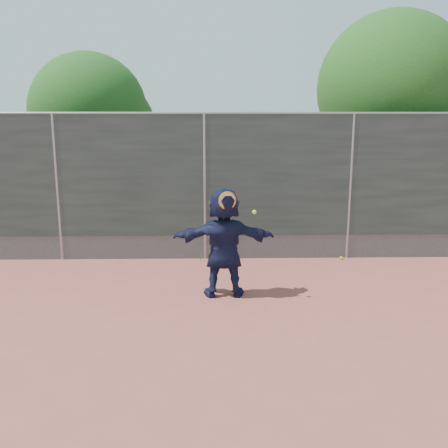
{
  "coord_description": "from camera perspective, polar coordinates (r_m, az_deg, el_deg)",
  "views": [
    {
      "loc": [
        0.18,
        -6.63,
        3.0
      ],
      "look_at": [
        0.35,
        1.33,
        1.22
      ],
      "focal_mm": 40.0,
      "sensor_mm": 36.0,
      "label": 1
    }
  ],
  "objects": [
    {
      "name": "tree_left",
      "position": [
        13.53,
        -14.48,
        11.92
      ],
      "size": [
        3.15,
        3.0,
        4.53
      ],
      "color": "#382314",
      "rests_on": "ground"
    },
    {
      "name": "swing_action",
      "position": [
        7.89,
        0.69,
        2.43
      ],
      "size": [
        0.61,
        0.14,
        0.51
      ],
      "color": "orange",
      "rests_on": "ground"
    },
    {
      "name": "weed_clump",
      "position": [
        10.42,
        -0.55,
        -3.41
      ],
      "size": [
        0.68,
        0.07,
        0.3
      ],
      "color": "#387226",
      "rests_on": "ground"
    },
    {
      "name": "tree_right",
      "position": [
        13.18,
        19.35,
        14.01
      ],
      "size": [
        3.78,
        3.6,
        5.39
      ],
      "color": "#382314",
      "rests_on": "ground"
    },
    {
      "name": "player",
      "position": [
        8.23,
        0.0,
        -2.08
      ],
      "size": [
        1.71,
        0.57,
        1.84
      ],
      "primitive_type": "imported",
      "rotation": [
        0.0,
        0.0,
        3.16
      ],
      "color": "#141939",
      "rests_on": "ground"
    },
    {
      "name": "ball_ground",
      "position": [
        10.75,
        13.26,
        -3.8
      ],
      "size": [
        0.07,
        0.07,
        0.07
      ],
      "primitive_type": "sphere",
      "color": "#B1DC30",
      "rests_on": "ground"
    },
    {
      "name": "fence",
      "position": [
        10.23,
        -2.23,
        4.59
      ],
      "size": [
        20.0,
        0.06,
        3.03
      ],
      "color": "#38423D",
      "rests_on": "ground"
    },
    {
      "name": "ground",
      "position": [
        7.28,
        -2.59,
        -11.78
      ],
      "size": [
        80.0,
        80.0,
        0.0
      ],
      "primitive_type": "plane",
      "color": "#9E4C42",
      "rests_on": "ground"
    }
  ]
}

